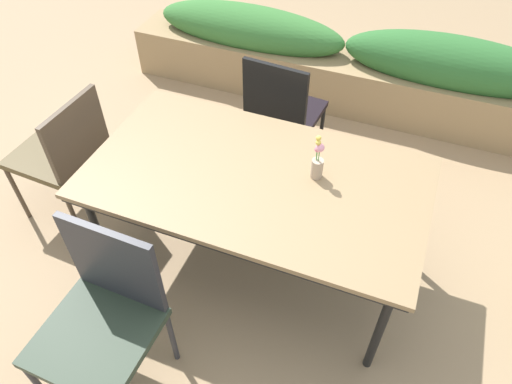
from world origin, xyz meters
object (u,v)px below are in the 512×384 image
object	(u,v)px
chair_near_left	(104,312)
flower_vase	(318,162)
planter_box	(344,65)
chair_end_left	(64,150)
dining_table	(256,182)
chair_far_side	(282,110)

from	to	relation	value
chair_near_left	flower_vase	distance (m)	1.19
chair_near_left	planter_box	size ratio (longest dim) A/B	0.26
flower_vase	chair_end_left	bearing A→B (deg)	-175.93
flower_vase	planter_box	xyz separation A→B (m)	(-0.23, 1.71, -0.48)
chair_end_left	chair_near_left	bearing A→B (deg)	-132.14
dining_table	flower_vase	bearing A→B (deg)	20.41
dining_table	chair_near_left	world-z (taller)	chair_near_left
chair_far_side	flower_vase	world-z (taller)	flower_vase
dining_table	chair_far_side	world-z (taller)	chair_far_side
chair_near_left	planter_box	distance (m)	2.70
chair_end_left	chair_near_left	size ratio (longest dim) A/B	0.94
chair_end_left	planter_box	size ratio (longest dim) A/B	0.25
dining_table	chair_far_side	xyz separation A→B (m)	(-0.15, 0.85, -0.17)
chair_end_left	flower_vase	bearing A→B (deg)	-83.32
chair_near_left	planter_box	bearing A→B (deg)	-97.82
chair_far_side	chair_near_left	xyz separation A→B (m)	(-0.23, -1.69, 0.01)
chair_end_left	flower_vase	distance (m)	1.54
flower_vase	chair_far_side	bearing A→B (deg)	120.07
flower_vase	planter_box	bearing A→B (deg)	97.67
dining_table	chair_end_left	size ratio (longest dim) A/B	1.95
chair_end_left	chair_far_side	xyz separation A→B (m)	(1.07, 0.85, -0.00)
chair_far_side	planter_box	size ratio (longest dim) A/B	0.25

